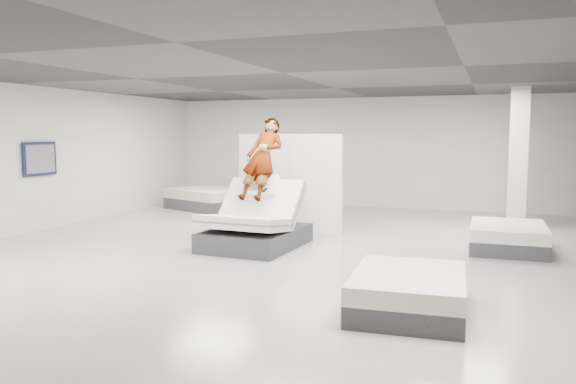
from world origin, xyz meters
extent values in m
plane|color=#B8B4AD|center=(0.00, 0.00, 0.00)|extent=(14.00, 14.00, 0.00)
plane|color=#242426|center=(0.00, 0.00, 3.20)|extent=(14.00, 14.00, 0.00)
cube|color=beige|center=(0.00, 7.00, 1.60)|extent=(12.00, 0.04, 3.20)
cube|color=beige|center=(-6.00, 0.00, 1.60)|extent=(0.04, 14.00, 3.20)
cube|color=#3C3C42|center=(-0.72, 0.44, 0.18)|extent=(1.66, 2.14, 0.36)
cube|color=white|center=(-0.70, 0.71, 0.82)|extent=(1.59, 0.95, 0.91)
cube|color=slate|center=(-0.70, 0.71, 0.82)|extent=(1.61, 0.83, 0.79)
cube|color=white|center=(-0.75, -0.06, 0.54)|extent=(1.60, 1.14, 0.35)
cube|color=slate|center=(-0.75, -0.06, 0.54)|extent=(1.62, 1.13, 0.16)
cube|color=white|center=(-0.70, 0.78, 1.17)|extent=(0.59, 0.42, 0.40)
imported|color=slate|center=(-0.70, 0.74, 1.35)|extent=(0.76, 1.79, 1.35)
cube|color=black|center=(-0.50, 0.38, 1.11)|extent=(0.06, 0.14, 0.08)
cube|color=white|center=(-0.64, 2.08, 1.07)|extent=(2.36, 0.19, 2.15)
cube|color=#3C3C42|center=(3.78, 1.80, 0.13)|extent=(1.33, 1.77, 0.26)
cube|color=white|center=(3.78, 1.80, 0.37)|extent=(1.33, 1.77, 0.22)
cube|color=#3C3C42|center=(2.57, -2.50, 0.13)|extent=(1.41, 1.82, 0.26)
cube|color=white|center=(2.57, -2.50, 0.37)|extent=(1.41, 1.82, 0.22)
cube|color=#3C3C42|center=(-4.14, 4.96, 0.16)|extent=(2.56, 2.26, 0.32)
cube|color=white|center=(-4.14, 4.96, 0.45)|extent=(2.56, 2.26, 0.27)
cube|color=beige|center=(4.00, 4.50, 1.60)|extent=(0.40, 0.40, 3.20)
cube|color=black|center=(-5.94, 0.50, 1.60)|extent=(0.05, 0.95, 0.75)
cube|color=#876F5A|center=(-5.91, 0.50, 1.60)|extent=(0.02, 0.82, 0.62)
camera|label=1|loc=(3.49, -9.23, 2.16)|focal=35.00mm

